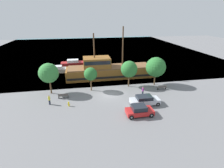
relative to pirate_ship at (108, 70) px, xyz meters
name	(u,v)px	position (x,y,z in m)	size (l,w,h in m)	color
ground_plane	(109,95)	(-1.27, -9.32, -1.65)	(160.00, 160.00, 0.00)	slate
water_surface	(92,49)	(-1.27, 34.68, -1.65)	(80.00, 80.00, 0.00)	teal
pirate_ship	(108,70)	(0.00, 0.00, 0.00)	(20.49, 5.01, 10.99)	brown
moored_boat_dockside	(59,70)	(-11.47, 5.87, -1.05)	(6.06, 2.36, 1.55)	#B7B2A8
moored_boat_outer	(75,63)	(-7.63, 10.69, -0.95)	(7.51, 2.48, 1.80)	maroon
parked_car_curb_front	(145,100)	(3.58, -13.87, -0.91)	(4.58, 1.96, 1.49)	#B7BCC6
parked_car_curb_mid	(139,110)	(1.75, -16.72, -0.91)	(3.81, 1.99, 1.51)	#B21E1E
fire_hydrant	(69,104)	(-8.18, -12.27, -1.24)	(0.42, 0.25, 0.76)	yellow
bench_promenade_east	(63,96)	(-9.21, -9.25, -1.22)	(1.68, 0.45, 0.85)	#4C4742
bench_promenade_west	(162,87)	(8.91, -8.81, -1.22)	(1.72, 0.45, 0.85)	#4C4742
pedestrian_walking_near	(143,91)	(4.48, -10.50, -0.86)	(0.32, 0.32, 1.57)	#232838
pedestrian_walking_far	(49,100)	(-11.17, -11.17, -0.86)	(0.32, 0.32, 1.57)	#232838
tree_row_east	(49,73)	(-11.51, -6.83, 2.19)	(3.43, 3.43, 5.56)	brown
tree_row_mideast	(91,74)	(-4.31, -6.77, 1.55)	(2.40, 2.40, 4.42)	brown
tree_row_midwest	(129,69)	(3.09, -6.15, 1.87)	(3.19, 3.19, 5.13)	brown
tree_row_west	(156,67)	(8.44, -6.23, 2.03)	(3.88, 3.88, 5.63)	brown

